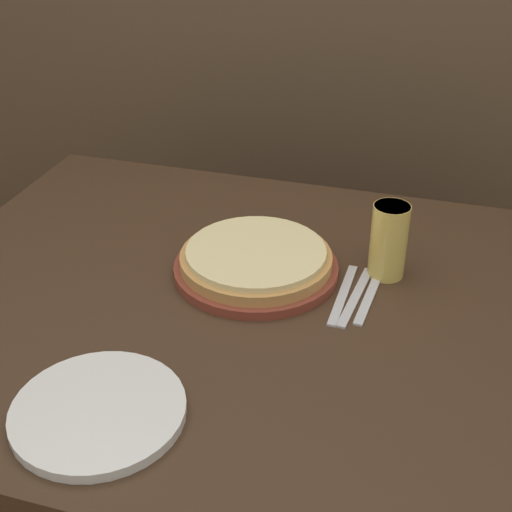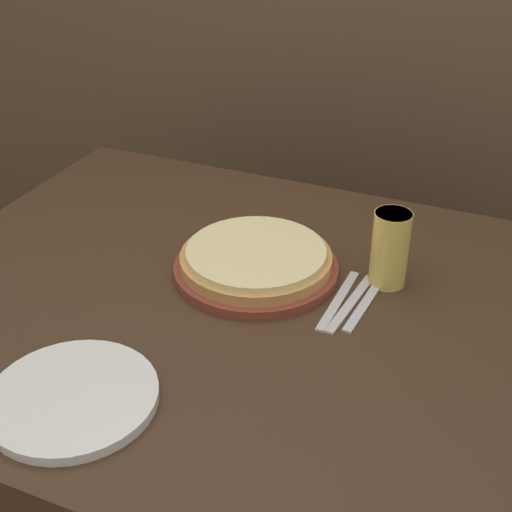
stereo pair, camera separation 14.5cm
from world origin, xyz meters
TOP-DOWN VIEW (x-y plane):
  - dining_table at (0.00, 0.00)m, footprint 1.29×1.09m
  - pizza_on_board at (0.03, 0.10)m, footprint 0.34×0.34m
  - beer_glass at (0.29, 0.17)m, footprint 0.07×0.07m
  - dinner_plate at (-0.09, -0.37)m, footprint 0.27×0.27m
  - fork at (0.22, 0.07)m, footprint 0.02×0.21m
  - dinner_knife at (0.24, 0.07)m, footprint 0.04×0.21m
  - spoon at (0.27, 0.07)m, footprint 0.03×0.18m

SIDE VIEW (x-z plane):
  - dining_table at x=0.00m, z-range 0.00..0.73m
  - fork at x=0.22m, z-range 0.73..0.74m
  - dinner_knife at x=0.24m, z-range 0.73..0.74m
  - spoon at x=0.27m, z-range 0.73..0.74m
  - dinner_plate at x=-0.09m, z-range 0.73..0.75m
  - pizza_on_board at x=0.03m, z-range 0.73..0.79m
  - beer_glass at x=0.29m, z-range 0.74..0.90m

